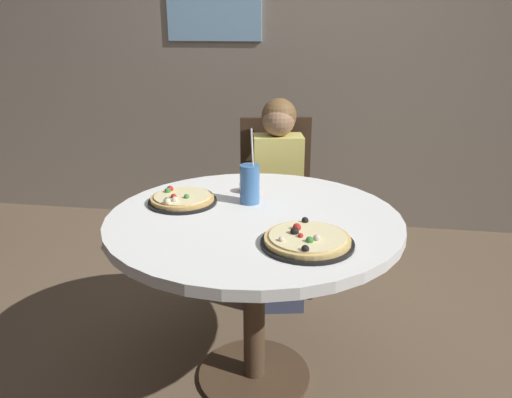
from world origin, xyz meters
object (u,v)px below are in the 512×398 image
pizza_cheese (182,199)px  sauce_bowl (248,188)px  chair_wooden (276,194)px  pizza_veggie (307,240)px  diner_child (278,213)px  soda_cup (250,184)px  dining_table (254,241)px

pizza_cheese → sauce_bowl: (0.24, 0.18, 0.00)m
chair_wooden → pizza_veggie: bearing=-78.3°
diner_child → pizza_cheese: diner_child is taller
diner_child → soda_cup: size_ratio=3.52×
chair_wooden → pizza_cheese: bearing=-110.0°
diner_child → chair_wooden: bearing=100.7°
chair_wooden → pizza_veggie: 1.19m
dining_table → pizza_cheese: bearing=163.7°
dining_table → chair_wooden: (-0.02, 0.90, -0.11)m
chair_wooden → pizza_cheese: size_ratio=3.38×
soda_cup → sauce_bowl: size_ratio=4.39×
pizza_cheese → pizza_veggie: bearing=-31.5°
pizza_veggie → soda_cup: 0.46m
dining_table → soda_cup: (-0.04, 0.14, 0.19)m
pizza_cheese → diner_child: bearing=62.6°
pizza_veggie → pizza_cheese: (-0.53, 0.33, 0.00)m
chair_wooden → diner_child: (0.03, -0.18, -0.05)m
chair_wooden → sauce_bowl: size_ratio=13.57×
chair_wooden → pizza_cheese: chair_wooden is taller
pizza_cheese → sauce_bowl: 0.30m
diner_child → pizza_veggie: 1.02m
dining_table → sauce_bowl: (-0.07, 0.27, 0.13)m
dining_table → pizza_cheese: (-0.31, 0.09, 0.12)m
dining_table → diner_child: 0.74m
pizza_veggie → pizza_cheese: size_ratio=1.12×
chair_wooden → sauce_bowl: 0.68m
chair_wooden → soda_cup: size_ratio=3.09×
sauce_bowl → diner_child: bearing=79.0°
diner_child → soda_cup: (-0.06, -0.58, 0.35)m
pizza_veggie → soda_cup: soda_cup is taller
pizza_veggie → soda_cup: size_ratio=1.02×
dining_table → pizza_veggie: pizza_veggie is taller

